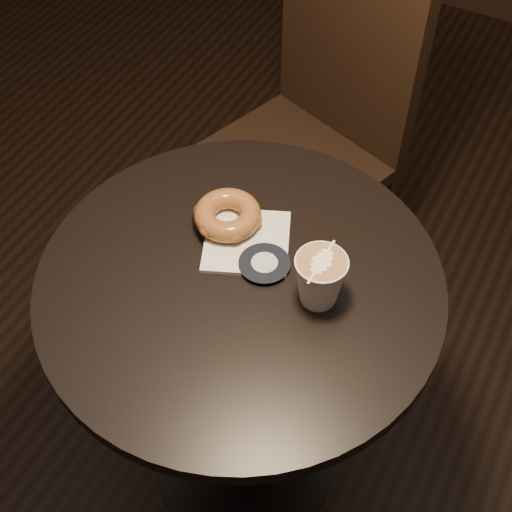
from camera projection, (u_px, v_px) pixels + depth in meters
name	position (u px, v px, depth m)	size (l,w,h in m)	color
cafe_table	(242.00, 341.00, 1.36)	(0.70, 0.70, 0.75)	black
chair	(318.00, 114.00, 1.75)	(0.52, 0.52, 1.04)	black
pastry_bag	(247.00, 241.00, 1.26)	(0.15, 0.15, 0.01)	silver
doughnut	(228.00, 215.00, 1.26)	(0.12, 0.12, 0.04)	brown
latte_cup	(320.00, 280.00, 1.15)	(0.09, 0.09, 0.10)	white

